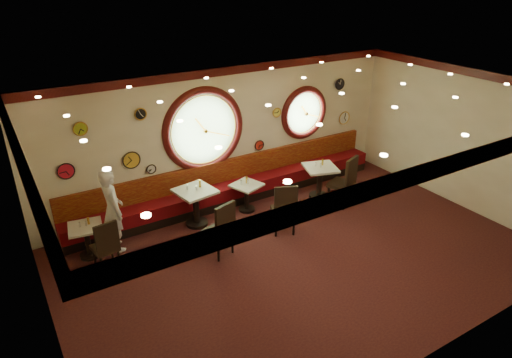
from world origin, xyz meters
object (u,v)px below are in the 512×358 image
Objects in this scene: condiment_b_pepper at (196,188)px; waiter at (113,210)px; chair_c at (285,206)px; condiment_a_salt at (80,225)px; table_a at (87,237)px; condiment_c_pepper at (248,182)px; table_c at (247,194)px; condiment_b_bottle at (200,183)px; table_d at (320,178)px; condiment_c_salt at (241,182)px; chair_b at (222,226)px; condiment_d_bottle at (322,162)px; chair_d at (346,178)px; condiment_d_salt at (316,164)px; condiment_a_pepper at (86,223)px; condiment_c_bottle at (247,180)px; table_b at (196,203)px; condiment_a_bottle at (88,221)px; condiment_d_pepper at (321,165)px; condiment_b_salt at (187,187)px; chair_a at (106,243)px.

waiter is (-1.77, 0.03, -0.04)m from condiment_b_pepper.
waiter is (-3.17, 1.32, 0.20)m from chair_c.
waiter is at bearing -0.07° from condiment_a_salt.
condiment_a_salt is at bearing 86.45° from waiter.
table_a is 0.99× the size of chair_c.
table_a is 6.30× the size of condiment_c_pepper.
condiment_b_bottle is (-1.11, 0.10, 0.51)m from table_c.
table_d is 2.01m from condiment_c_salt.
chair_b is 2.70m from condiment_a_salt.
condiment_a_salt is 0.69× the size of condiment_d_bottle.
chair_d is 0.83m from condiment_d_salt.
condiment_a_pepper is (-5.32, 0.27, -0.14)m from condiment_d_salt.
condiment_b_pepper is (2.30, -0.02, 0.17)m from condiment_a_pepper.
condiment_c_salt is at bearing -92.75° from waiter.
condiment_c_bottle reaches higher than table_c.
table_b is at bearing -93.79° from waiter.
waiter is (-1.75, 0.01, 0.33)m from table_b.
condiment_a_bottle is 0.96× the size of condiment_d_bottle.
condiment_d_salt is 0.13m from condiment_d_pepper.
waiter is (-3.05, -0.02, 0.11)m from condiment_c_bottle.
condiment_b_pepper is 3.21m from condiment_d_bottle.
condiment_b_salt is (-3.25, 0.47, 0.39)m from table_d.
condiment_c_salt is at bearing 170.15° from condiment_d_bottle.
condiment_d_bottle is at bearing -3.28° from condiment_a_salt.
condiment_a_bottle reaches higher than condiment_a_salt.
condiment_a_salt is (-0.30, 0.66, 0.14)m from chair_a.
chair_b reaches higher than table_b.
condiment_c_salt is at bearing 2.28° from table_b.
condiment_b_pepper is 0.88× the size of condiment_c_pepper.
condiment_a_bottle is 0.90× the size of condiment_c_bottle.
condiment_a_bottle is at bearing 179.12° from table_c.
condiment_b_bottle is at bearing 177.56° from condiment_c_bottle.
condiment_d_salt is 0.69× the size of condiment_a_bottle.
condiment_c_bottle is at bearing 0.67° from table_a.
condiment_a_bottle is (0.17, 0.02, 0.02)m from condiment_a_salt.
condiment_b_salt is (1.96, 0.75, 0.31)m from chair_a.
chair_a is 4.19× the size of condiment_d_bottle.
table_b is at bearing 174.83° from condiment_d_salt.
condiment_a_salt is 0.11m from condiment_a_pepper.
condiment_d_bottle is at bearing 79.07° from chair_d.
table_d is 0.40m from condiment_d_bottle.
chair_d is 0.70m from condiment_d_pepper.
chair_c reaches higher than table_b.
condiment_b_salt reaches higher than condiment_c_salt.
table_a is at bearing 88.60° from waiter.
condiment_c_pepper is (1.28, 0.02, -0.17)m from condiment_b_pepper.
condiment_c_bottle is at bearing 2.54° from condiment_b_pepper.
table_a is at bearing -152.13° from condiment_a_bottle.
condiment_d_salt is at bearing -2.83° from table_a.
table_b reaches higher than table_c.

